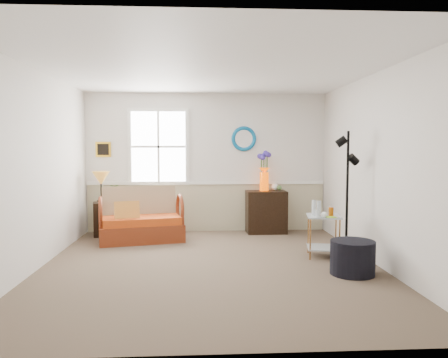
{
  "coord_description": "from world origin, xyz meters",
  "views": [
    {
      "loc": [
        -0.15,
        -5.74,
        1.59
      ],
      "look_at": [
        0.2,
        0.26,
        1.15
      ],
      "focal_mm": 35.0,
      "sensor_mm": 36.0,
      "label": 1
    }
  ],
  "objects": [
    {
      "name": "side_table",
      "position": [
        1.65,
        0.41,
        0.3
      ],
      "size": [
        0.56,
        0.56,
        0.61
      ],
      "primitive_type": null,
      "rotation": [
        0.0,
        0.0,
        -0.18
      ],
      "color": "#AD7338",
      "rests_on": "floor"
    },
    {
      "name": "picture",
      "position": [
        -1.92,
        2.48,
        1.55
      ],
      "size": [
        0.28,
        0.03,
        0.28
      ],
      "primitive_type": "cube",
      "color": "gold",
      "rests_on": "walls"
    },
    {
      "name": "wainscot",
      "position": [
        0.0,
        2.48,
        0.45
      ],
      "size": [
        4.46,
        0.02,
        0.9
      ],
      "primitive_type": "cube",
      "color": "tan",
      "rests_on": "walls"
    },
    {
      "name": "ceiling",
      "position": [
        0.0,
        0.0,
        2.6
      ],
      "size": [
        4.5,
        5.0,
        0.01
      ],
      "primitive_type": "cube",
      "color": "white",
      "rests_on": "walls"
    },
    {
      "name": "mirror",
      "position": [
        0.7,
        2.48,
        1.75
      ],
      "size": [
        0.47,
        0.07,
        0.47
      ],
      "primitive_type": "torus",
      "rotation": [
        1.57,
        0.0,
        0.0
      ],
      "color": "#10719E",
      "rests_on": "walls"
    },
    {
      "name": "potted_plant",
      "position": [
        -1.73,
        2.13,
        0.73
      ],
      "size": [
        0.38,
        0.4,
        0.25
      ],
      "primitive_type": "imported",
      "rotation": [
        0.0,
        0.0,
        0.36
      ],
      "color": "#4A6E38",
      "rests_on": "lamp_stand"
    },
    {
      "name": "flower_vase",
      "position": [
        1.06,
        2.27,
        1.14
      ],
      "size": [
        0.28,
        0.28,
        0.72
      ],
      "primitive_type": null,
      "rotation": [
        0.0,
        0.0,
        0.41
      ],
      "color": "#ED4B00",
      "rests_on": "cabinet"
    },
    {
      "name": "floor",
      "position": [
        0.0,
        0.0,
        0.0
      ],
      "size": [
        4.5,
        5.0,
        0.01
      ],
      "primitive_type": "cube",
      "color": "brown",
      "rests_on": "ground"
    },
    {
      "name": "lamp_stand",
      "position": [
        -1.87,
        2.13,
        0.3
      ],
      "size": [
        0.41,
        0.41,
        0.61
      ],
      "primitive_type": null,
      "rotation": [
        0.0,
        0.0,
        0.22
      ],
      "color": "black",
      "rests_on": "floor"
    },
    {
      "name": "table_lamp",
      "position": [
        -1.89,
        2.11,
        0.88
      ],
      "size": [
        0.38,
        0.38,
        0.55
      ],
      "primitive_type": null,
      "rotation": [
        0.0,
        0.0,
        0.31
      ],
      "color": "#B57528",
      "rests_on": "lamp_stand"
    },
    {
      "name": "ottoman",
      "position": [
        1.77,
        -0.47,
        0.21
      ],
      "size": [
        0.64,
        0.64,
        0.43
      ],
      "primitive_type": "cylinder",
      "rotation": [
        0.0,
        0.0,
        -0.18
      ],
      "color": "black",
      "rests_on": "floor"
    },
    {
      "name": "cabinet",
      "position": [
        1.1,
        2.26,
        0.39
      ],
      "size": [
        0.74,
        0.48,
        0.78
      ],
      "primitive_type": null,
      "rotation": [
        0.0,
        0.0,
        0.02
      ],
      "color": "black",
      "rests_on": "floor"
    },
    {
      "name": "window",
      "position": [
        -0.9,
        2.47,
        1.6
      ],
      "size": [
        1.14,
        0.06,
        1.44
      ],
      "primitive_type": null,
      "color": "white",
      "rests_on": "walls"
    },
    {
      "name": "loveseat",
      "position": [
        -1.13,
        1.66,
        0.45
      ],
      "size": [
        1.52,
        1.07,
        0.9
      ],
      "primitive_type": null,
      "rotation": [
        0.0,
        0.0,
        0.22
      ],
      "color": "brown",
      "rests_on": "floor"
    },
    {
      "name": "chair_rail",
      "position": [
        0.0,
        2.47,
        0.92
      ],
      "size": [
        4.46,
        0.04,
        0.06
      ],
      "primitive_type": "cube",
      "color": "white",
      "rests_on": "walls"
    },
    {
      "name": "throw_pillow",
      "position": [
        -1.34,
        1.48,
        0.5
      ],
      "size": [
        0.42,
        0.21,
        0.4
      ],
      "primitive_type": null,
      "rotation": [
        0.0,
        0.0,
        0.29
      ],
      "color": "#C66A21",
      "rests_on": "loveseat"
    },
    {
      "name": "walls",
      "position": [
        0.0,
        0.0,
        1.3
      ],
      "size": [
        4.51,
        5.01,
        2.6
      ],
      "color": "silver",
      "rests_on": "floor"
    },
    {
      "name": "tabletop_items",
      "position": [
        1.64,
        0.37,
        0.72
      ],
      "size": [
        0.41,
        0.41,
        0.22
      ],
      "primitive_type": null,
      "rotation": [
        0.0,
        0.0,
        0.14
      ],
      "color": "silver",
      "rests_on": "side_table"
    },
    {
      "name": "floor_lamp",
      "position": [
        1.96,
        0.32,
        0.91
      ],
      "size": [
        0.31,
        0.31,
        1.82
      ],
      "primitive_type": null,
      "rotation": [
        0.0,
        0.0,
        -0.21
      ],
      "color": "black",
      "rests_on": "floor"
    }
  ]
}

